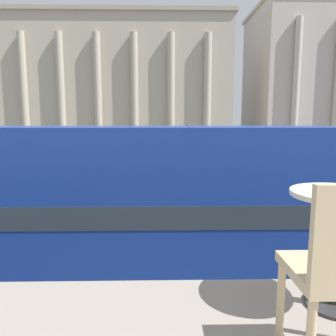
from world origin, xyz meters
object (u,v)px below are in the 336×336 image
at_px(plaza_building_left, 106,87).
at_px(pedestrian_yellow, 92,179).
at_px(traffic_light_near, 299,167).
at_px(pedestrian_olive, 123,157).
at_px(double_decker_bus, 95,211).
at_px(traffic_light_mid, 188,148).
at_px(pedestrian_black, 75,188).
at_px(traffic_light_far, 178,143).

xyz_separation_m(plaza_building_left, pedestrian_yellow, (3.75, -28.48, -8.06)).
bearing_deg(traffic_light_near, pedestrian_olive, 117.56).
xyz_separation_m(double_decker_bus, plaza_building_left, (-6.32, 40.35, 6.65)).
distance_m(double_decker_bus, traffic_light_mid, 14.01).
relative_size(double_decker_bus, pedestrian_yellow, 6.48).
bearing_deg(plaza_building_left, pedestrian_black, -83.55).
bearing_deg(traffic_light_far, traffic_light_near, -74.65).
relative_size(traffic_light_far, pedestrian_yellow, 2.33).
xyz_separation_m(traffic_light_far, pedestrian_olive, (-4.93, 2.38, -1.49)).
height_order(plaza_building_left, pedestrian_black, plaza_building_left).
height_order(pedestrian_olive, pedestrian_yellow, pedestrian_olive).
relative_size(plaza_building_left, pedestrian_olive, 19.98).
height_order(pedestrian_black, pedestrian_olive, pedestrian_black).
xyz_separation_m(traffic_light_near, pedestrian_olive, (-9.01, 17.27, -1.47)).
bearing_deg(pedestrian_black, traffic_light_mid, -20.50).
height_order(traffic_light_far, pedestrian_olive, traffic_light_far).
xyz_separation_m(traffic_light_near, pedestrian_black, (-9.68, 2.99, -1.42)).
distance_m(plaza_building_left, pedestrian_olive, 19.56).
bearing_deg(traffic_light_far, pedestrian_black, -115.19).
relative_size(double_decker_bus, plaza_building_left, 0.31).
relative_size(double_decker_bus, pedestrian_black, 5.83).
xyz_separation_m(pedestrian_olive, pedestrian_yellow, (-0.49, -11.14, -0.06)).
bearing_deg(traffic_light_near, plaza_building_left, 110.96).
relative_size(pedestrian_olive, pedestrian_yellow, 1.06).
bearing_deg(plaza_building_left, pedestrian_olive, -76.26).
bearing_deg(pedestrian_yellow, double_decker_bus, 12.14).
bearing_deg(pedestrian_black, traffic_light_near, -77.65).
bearing_deg(double_decker_bus, traffic_light_mid, 76.14).
bearing_deg(traffic_light_far, traffic_light_mid, -87.72).
distance_m(traffic_light_near, pedestrian_olive, 19.53).
bearing_deg(plaza_building_left, traffic_light_far, -65.07).
xyz_separation_m(pedestrian_black, pedestrian_olive, (0.67, 14.27, -0.06)).
height_order(double_decker_bus, plaza_building_left, plaza_building_left).
xyz_separation_m(pedestrian_black, pedestrian_yellow, (0.18, 3.13, -0.12)).
relative_size(traffic_light_near, traffic_light_mid, 0.94).
distance_m(plaza_building_left, traffic_light_far, 22.70).
xyz_separation_m(double_decker_bus, pedestrian_olive, (-2.08, 23.01, -1.35)).
xyz_separation_m(plaza_building_left, traffic_light_far, (9.17, -19.72, -6.51)).
bearing_deg(double_decker_bus, plaza_building_left, 97.92).
height_order(traffic_light_near, pedestrian_black, traffic_light_near).
xyz_separation_m(traffic_light_near, pedestrian_yellow, (-9.50, 6.13, -1.53)).
xyz_separation_m(traffic_light_far, pedestrian_black, (-5.59, -11.89, -1.43)).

